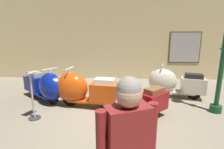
# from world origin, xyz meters

# --- Properties ---
(ground_plane) EXTENTS (60.00, 60.00, 0.00)m
(ground_plane) POSITION_xyz_m (0.00, 0.00, 0.00)
(ground_plane) COLOR gray
(showroom_back_wall) EXTENTS (18.00, 0.24, 3.47)m
(showroom_back_wall) POSITION_xyz_m (0.01, 4.03, 1.73)
(showroom_back_wall) COLOR #CCB784
(showroom_back_wall) RESTS_ON ground
(scooter_0) EXTENTS (1.60, 1.41, 1.02)m
(scooter_0) POSITION_xyz_m (-1.97, 1.22, 0.47)
(scooter_0) COLOR black
(scooter_0) RESTS_ON ground
(scooter_1) EXTENTS (1.80, 0.77, 1.06)m
(scooter_1) POSITION_xyz_m (-0.86, 0.89, 0.48)
(scooter_1) COLOR black
(scooter_1) RESTS_ON ground
(scooter_2) EXTENTS (1.45, 1.35, 0.94)m
(scooter_2) POSITION_xyz_m (0.52, -0.03, 0.43)
(scooter_2) COLOR black
(scooter_2) RESTS_ON ground
(scooter_3) EXTENTS (1.72, 0.87, 1.01)m
(scooter_3) POSITION_xyz_m (1.75, 1.74, 0.46)
(scooter_3) COLOR black
(scooter_3) RESTS_ON ground
(info_stanchion) EXTENTS (0.33, 0.38, 1.13)m
(info_stanchion) POSITION_xyz_m (-1.84, 0.15, 0.47)
(info_stanchion) COLOR #333338
(info_stanchion) RESTS_ON ground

